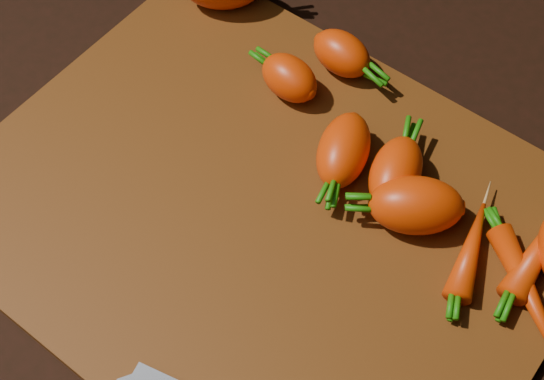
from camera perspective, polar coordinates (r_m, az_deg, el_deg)
The scene contains 10 objects.
ground at distance 0.66m, azimuth -0.53°, elevation -2.19°, with size 2.00×2.00×0.01m, color black.
cutting_board at distance 0.65m, azimuth -0.53°, elevation -1.71°, with size 0.50×0.40×0.01m, color #60300E.
carrot_1 at distance 0.71m, azimuth 1.31°, elevation 8.44°, with size 0.06×0.04×0.04m, color #D02F00.
carrot_2 at distance 0.66m, azimuth 5.41°, elevation 3.02°, with size 0.08×0.04×0.04m, color #D02F00.
carrot_3 at distance 0.65m, azimuth 9.30°, elevation 1.32°, with size 0.07×0.04×0.04m, color #D02F00.
carrot_4 at distance 0.63m, azimuth 10.78°, elevation -1.15°, with size 0.08×0.05×0.05m, color #D02F00.
carrot_5 at distance 0.73m, azimuth 5.27°, elevation 10.21°, with size 0.06×0.04×0.04m, color #D02F00.
carrot_7 at distance 0.66m, azimuth 19.78°, elevation -3.70°, with size 0.12×0.02×0.02m, color #D02F00.
carrot_8 at distance 0.63m, azimuth 18.97°, elevation -7.85°, with size 0.13×0.02×0.02m, color #D02F00.
carrot_9 at distance 0.64m, azimuth 14.74°, elevation -4.33°, with size 0.09×0.02×0.02m, color #D02F00.
Camera 1 is at (0.20, -0.26, 0.57)m, focal length 50.00 mm.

